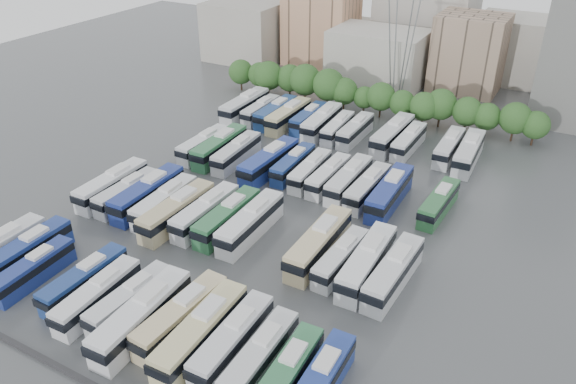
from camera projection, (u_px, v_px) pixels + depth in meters
The scene contains 52 objects.
ground at pixel (258, 215), 78.00m from camera, with size 220.00×220.00×0.00m, color #424447.
parapet at pixel (74, 375), 52.85m from camera, with size 56.00×0.50×0.50m, color #2D2D30.
tree_line at pixel (363, 93), 108.61m from camera, with size 64.91×7.54×8.10m.
city_buildings at pixel (391, 36), 131.75m from camera, with size 102.00×35.00×20.00m.
electricity_pylon at pixel (404, 11), 105.81m from camera, with size 9.00×6.91×33.83m.
bus_r0_s1 at pixel (27, 251), 67.37m from camera, with size 2.87×12.15×3.80m.
bus_r0_s2 at pixel (33, 269), 64.60m from camera, with size 2.78×10.94×3.41m.
bus_r0_s4 at pixel (84, 280), 62.86m from camera, with size 2.65×11.42×3.57m.
bus_r0_s5 at pixel (98, 295), 60.47m from camera, with size 2.90×11.63×3.63m.
bus_r0_s6 at pixel (130, 299), 60.01m from camera, with size 2.93×11.23×3.49m.
bus_r0_s7 at pixel (142, 316), 57.24m from camera, with size 3.41×13.49×4.20m.
bus_r0_s8 at pixel (181, 316), 57.51m from camera, with size 3.33×12.50×3.88m.
bus_r0_s9 at pixel (201, 332), 55.29m from camera, with size 3.25×13.32×4.16m.
bus_r0_s10 at pixel (232, 340), 54.63m from camera, with size 2.88×12.14×3.79m.
bus_r0_s11 at pixel (260, 356), 52.93m from camera, with size 2.69×11.49×3.59m.
bus_r0_s12 at pixel (286, 376), 50.85m from camera, with size 2.97×11.58×3.60m.
bus_r0_s13 at pixel (320, 383), 50.13m from camera, with size 2.72×11.47×3.59m.
bus_r1_s0 at pixel (112, 185), 81.45m from camera, with size 2.91×12.80×4.01m.
bus_r1_s1 at pixel (127, 192), 80.01m from camera, with size 2.69×11.46×3.58m.
bus_r1_s2 at pixel (148, 193), 79.13m from camera, with size 3.20×13.45×4.20m.
bus_r1_s3 at pixel (165, 202), 77.40m from camera, with size 3.09×12.26×3.82m.
bus_r1_s4 at pixel (177, 211), 75.08m from camera, with size 3.17×13.28×4.15m.
bus_r1_s5 at pixel (206, 212), 75.09m from camera, with size 2.86×12.43×3.89m.
bus_r1_s6 at pixel (228, 217), 73.91m from camera, with size 2.74×12.53×3.93m.
bus_r1_s7 at pixel (251, 222), 72.63m from camera, with size 3.06×13.09×4.09m.
bus_r1_s10 at pixel (319, 243), 68.47m from camera, with size 3.02×13.55×4.24m.
bus_r1_s11 at pixel (341, 258), 66.54m from camera, with size 2.89×11.04×3.43m.
bus_r1_s12 at pixel (367, 262), 65.23m from camera, with size 3.16×13.23×4.13m.
bus_r1_s13 at pixel (393, 272), 63.67m from camera, with size 3.24×12.78×3.98m.
bus_r2_s1 at pixel (204, 144), 93.97m from camera, with size 2.69×11.74×3.67m.
bus_r2_s2 at pixel (220, 146), 92.69m from camera, with size 3.30×13.20×4.11m.
bus_r2_s3 at pixel (236, 152), 91.09m from camera, with size 3.18×12.14×3.77m.
bus_r2_s5 at pixel (269, 161), 87.78m from camera, with size 3.52×13.61×4.23m.
bus_r2_s6 at pixel (293, 164), 87.79m from camera, with size 2.72×11.33×3.54m.
bus_r2_s7 at pixel (310, 170), 85.89m from camera, with size 2.81×11.30×3.52m.
bus_r2_s8 at pixel (328, 175), 84.44m from camera, with size 2.57×11.32×3.54m.
bus_r2_s9 at pixel (349, 179), 83.00m from camera, with size 2.72×12.37×3.88m.
bus_r2_s10 at pixel (368, 187), 81.07m from camera, with size 2.92×11.98×3.74m.
bus_r2_s11 at pixel (390, 192), 79.35m from camera, with size 3.17×13.36×4.17m.
bus_r2_s13 at pixel (439, 203), 77.50m from camera, with size 2.98×11.36×3.53m.
bus_r3_s0 at pixel (245, 105), 108.69m from camera, with size 3.04×13.70×4.30m.
bus_r3_s1 at pixel (261, 110), 107.66m from camera, with size 2.62×11.29×3.53m.
bus_r3_s2 at pixel (276, 112), 106.21m from camera, with size 2.74×12.41×3.89m.
bus_r3_s3 at pixel (288, 116), 104.46m from camera, with size 2.99×13.04×4.08m.
bus_r3_s4 at pixel (308, 118), 104.13m from camera, with size 2.74×11.47×3.58m.
bus_r3_s5 at pixel (322, 122), 101.91m from camera, with size 3.44×13.18×4.10m.
bus_r3_s6 at pixel (338, 128), 100.29m from camera, with size 2.98×11.16×3.47m.
bus_r3_s7 at pixel (355, 130), 99.11m from camera, with size 2.60×11.69×3.66m.
bus_r3_s9 at pixel (392, 134), 96.71m from camera, with size 3.45×13.75×4.29m.
bus_r3_s10 at pixel (409, 141), 95.09m from camera, with size 2.70×11.76×3.68m.
bus_r3_s12 at pixel (449, 147), 92.97m from camera, with size 2.78×11.96×3.74m.
bus_r3_s13 at pixel (469, 152), 90.78m from camera, with size 3.41×13.26×4.13m.
Camera 1 is at (35.79, -55.76, 41.50)m, focal length 35.00 mm.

